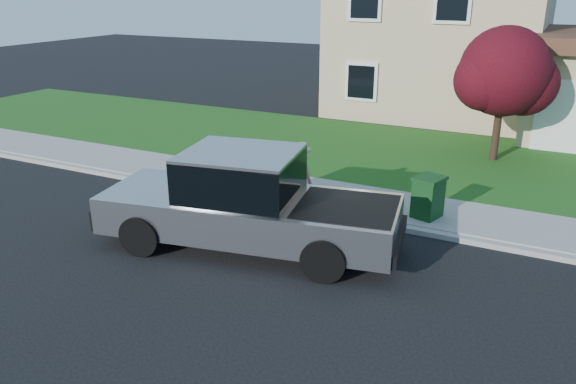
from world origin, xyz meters
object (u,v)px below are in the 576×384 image
Objects in this scene: woman at (301,183)px; ornamental_tree at (505,76)px; pickup_truck at (248,203)px; trash_bin at (428,197)px.

woman is 0.45× the size of ornamental_tree.
ornamental_tree is at bearing -109.92° from woman.
trash_bin is (3.06, 2.88, -0.32)m from pickup_truck.
ornamental_tree is at bearing 55.58° from pickup_truck.
trash_bin is (-0.81, -5.56, -2.02)m from ornamental_tree.
woman is 1.88× the size of trash_bin.
woman is 7.66m from ornamental_tree.
woman is at bearing 70.17° from pickup_truck.
pickup_truck reaches higher than trash_bin.
woman is at bearing -118.32° from ornamental_tree.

